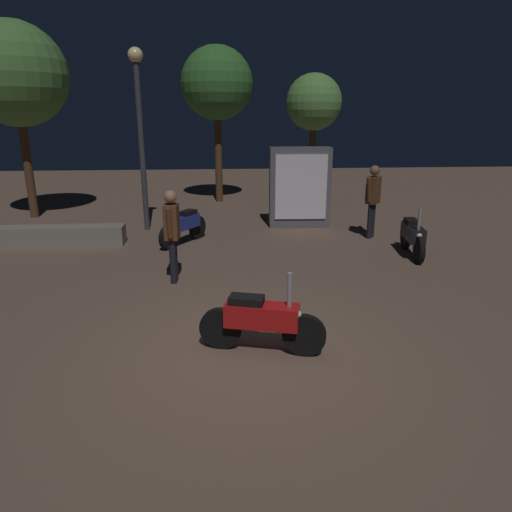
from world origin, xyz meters
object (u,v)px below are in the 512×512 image
Objects in this scene: motorcycle_red_foreground at (261,321)px; person_bystander_far at (373,195)px; kiosk_billboard at (300,188)px; motorcycle_blue_parked_right at (183,225)px; person_rider_beside at (172,228)px; motorcycle_black_parked_left at (413,236)px; streetlamp_near at (140,116)px.

motorcycle_red_foreground is 6.44m from person_bystander_far.
kiosk_billboard is at bearing 1.11° from person_bystander_far.
person_bystander_far is (4.55, 0.21, 0.63)m from motorcycle_blue_parked_right.
person_rider_beside is at bearing 73.24° from person_bystander_far.
kiosk_billboard is at bearing 151.01° from motorcycle_blue_parked_right.
streetlamp_near is (-6.06, 2.78, 2.44)m from motorcycle_black_parked_left.
person_bystander_far reaches higher than person_rider_beside.
streetlamp_near reaches higher than motorcycle_red_foreground.
streetlamp_near is at bearing 124.32° from motorcycle_red_foreground.
person_bystander_far is at bearing -157.05° from motorcycle_black_parked_left.
motorcycle_blue_parked_right is 3.04m from streetlamp_near.
motorcycle_blue_parked_right is 0.32× the size of streetlamp_near.
motorcycle_red_foreground is 7.11m from kiosk_billboard.
motorcycle_black_parked_left is 5.16m from motorcycle_blue_parked_right.
person_rider_beside is 0.38× the size of streetlamp_near.
kiosk_billboard is (-2.00, 2.85, 0.61)m from motorcycle_black_parked_left.
person_bystander_far is (4.54, 2.82, 0.05)m from person_rider_beside.
person_bystander_far is 2.06m from kiosk_billboard.
motorcycle_black_parked_left is at bearing 127.20° from kiosk_billboard.
person_rider_beside is (-1.37, 2.75, 0.57)m from motorcycle_red_foreground.
person_rider_beside is at bearing 33.98° from motorcycle_blue_parked_right.
motorcycle_blue_parked_right is (-1.38, 5.36, 0.00)m from motorcycle_red_foreground.
motorcycle_blue_parked_right is at bearing -54.03° from streetlamp_near.
streetlamp_near is (-2.44, 6.82, 2.44)m from motorcycle_red_foreground.
person_rider_beside is (0.01, -2.61, 0.57)m from motorcycle_blue_parked_right.
streetlamp_near is at bearing -71.45° from person_rider_beside.
streetlamp_near reaches higher than kiosk_billboard.
person_rider_beside is 5.35m from person_bystander_far.
motorcycle_red_foreground is 1.14× the size of motorcycle_blue_parked_right.
streetlamp_near reaches higher than person_bystander_far.
motorcycle_red_foreground is 0.78× the size of kiosk_billboard.
person_rider_beside is at bearing 131.07° from motorcycle_red_foreground.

